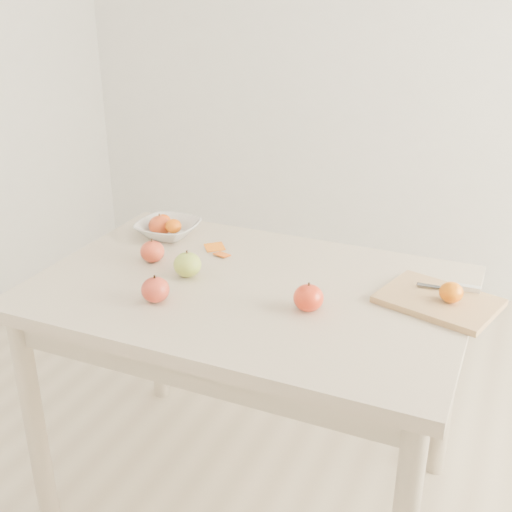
% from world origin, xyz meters
% --- Properties ---
extents(ground, '(3.50, 3.50, 0.00)m').
position_xyz_m(ground, '(0.00, 0.00, 0.00)').
color(ground, '#C6B293').
rests_on(ground, ground).
extents(table, '(1.20, 0.80, 0.75)m').
position_xyz_m(table, '(0.00, 0.00, 0.65)').
color(table, '#C9B298').
rests_on(table, ground).
extents(cutting_board, '(0.34, 0.29, 0.02)m').
position_xyz_m(cutting_board, '(0.51, 0.10, 0.76)').
color(cutting_board, '#AA8255').
rests_on(cutting_board, table).
extents(board_tangerine, '(0.06, 0.06, 0.05)m').
position_xyz_m(board_tangerine, '(0.54, 0.09, 0.80)').
color(board_tangerine, '#D56507').
rests_on(board_tangerine, cutting_board).
extents(fruit_bowl, '(0.20, 0.20, 0.05)m').
position_xyz_m(fruit_bowl, '(-0.40, 0.23, 0.77)').
color(fruit_bowl, silver).
rests_on(fruit_bowl, table).
extents(bowl_tangerine_near, '(0.05, 0.05, 0.05)m').
position_xyz_m(bowl_tangerine_near, '(-0.42, 0.24, 0.80)').
color(bowl_tangerine_near, '#E55308').
rests_on(bowl_tangerine_near, fruit_bowl).
extents(bowl_tangerine_far, '(0.05, 0.05, 0.05)m').
position_xyz_m(bowl_tangerine_far, '(-0.37, 0.22, 0.80)').
color(bowl_tangerine_far, '#CB4F07').
rests_on(bowl_tangerine_far, fruit_bowl).
extents(orange_peel_a, '(0.07, 0.07, 0.01)m').
position_xyz_m(orange_peel_a, '(-0.21, 0.19, 0.75)').
color(orange_peel_a, orange).
rests_on(orange_peel_a, table).
extents(orange_peel_b, '(0.05, 0.05, 0.01)m').
position_xyz_m(orange_peel_b, '(-0.16, 0.15, 0.75)').
color(orange_peel_b, '#D8550F').
rests_on(orange_peel_b, table).
extents(paring_knife, '(0.17, 0.05, 0.01)m').
position_xyz_m(paring_knife, '(0.55, 0.17, 0.78)').
color(paring_knife, silver).
rests_on(paring_knife, cutting_board).
extents(apple_green, '(0.08, 0.08, 0.07)m').
position_xyz_m(apple_green, '(-0.19, -0.02, 0.79)').
color(apple_green, olive).
rests_on(apple_green, table).
extents(apple_red_e, '(0.08, 0.08, 0.07)m').
position_xyz_m(apple_red_e, '(0.20, -0.07, 0.79)').
color(apple_red_e, '#92040A').
rests_on(apple_red_e, table).
extents(apple_red_a, '(0.08, 0.08, 0.07)m').
position_xyz_m(apple_red_a, '(-0.43, 0.23, 0.78)').
color(apple_red_a, '#9F271B').
rests_on(apple_red_a, table).
extents(apple_red_b, '(0.07, 0.07, 0.07)m').
position_xyz_m(apple_red_b, '(-0.34, 0.03, 0.78)').
color(apple_red_b, maroon).
rests_on(apple_red_b, table).
extents(apple_red_c, '(0.08, 0.08, 0.07)m').
position_xyz_m(apple_red_c, '(-0.19, -0.19, 0.78)').
color(apple_red_c, maroon).
rests_on(apple_red_c, table).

